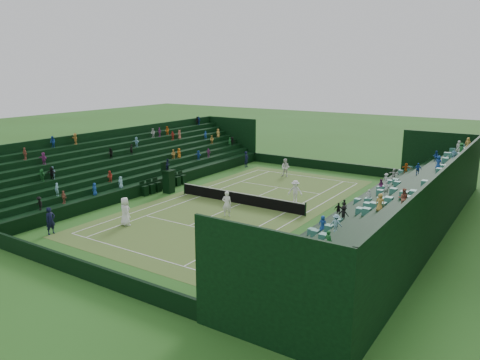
{
  "coord_description": "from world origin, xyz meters",
  "views": [
    {
      "loc": [
        19.87,
        -30.13,
        10.65
      ],
      "look_at": [
        0.0,
        0.0,
        2.0
      ],
      "focal_mm": 35.0,
      "sensor_mm": 36.0,
      "label": 1
    }
  ],
  "objects": [
    {
      "name": "player_far_east",
      "position": [
        3.4,
        3.02,
        0.9
      ],
      "size": [
        1.32,
        0.99,
        1.81
      ],
      "primitive_type": "imported",
      "rotation": [
        0.0,
        0.0,
        0.3
      ],
      "color": "white",
      "rests_on": "ground"
    },
    {
      "name": "line_judge_north",
      "position": [
        -7.42,
        12.53,
        0.88
      ],
      "size": [
        0.46,
        0.66,
        1.75
      ],
      "primitive_type": "imported",
      "rotation": [
        0.0,
        0.0,
        1.63
      ],
      "color": "black",
      "rests_on": "ground"
    },
    {
      "name": "ground",
      "position": [
        0.0,
        0.0,
        0.0
      ],
      "size": [
        160.0,
        160.0,
        0.0
      ],
      "primitive_type": "plane",
      "color": "#2C5B1C",
      "rests_on": "ground"
    },
    {
      "name": "tennis_net",
      "position": [
        0.0,
        0.0,
        0.53
      ],
      "size": [
        11.67,
        0.1,
        1.06
      ],
      "color": "black",
      "rests_on": "ground"
    },
    {
      "name": "player_near_west",
      "position": [
        -3.76,
        -8.74,
        1.01
      ],
      "size": [
        1.13,
        0.9,
        2.02
      ],
      "primitive_type": "imported",
      "rotation": [
        0.0,
        0.0,
        2.85
      ],
      "color": "white",
      "rests_on": "ground"
    },
    {
      "name": "umpire_chair",
      "position": [
        -7.2,
        -0.45,
        1.29
      ],
      "size": [
        0.96,
        0.96,
        3.03
      ],
      "color": "black",
      "rests_on": "ground"
    },
    {
      "name": "perimeter_wall_east",
      "position": [
        8.48,
        0.0,
        0.5
      ],
      "size": [
        0.2,
        31.77,
        1.0
      ],
      "primitive_type": "cube",
      "color": "black",
      "rests_on": "ground"
    },
    {
      "name": "line_judge_south",
      "position": [
        -6.57,
        -12.64,
        0.91
      ],
      "size": [
        0.46,
        0.68,
        1.82
      ],
      "primitive_type": "imported",
      "rotation": [
        0.0,
        0.0,
        1.53
      ],
      "color": "black",
      "rests_on": "ground"
    },
    {
      "name": "player_near_east",
      "position": [
        0.93,
        -3.17,
        0.96
      ],
      "size": [
        0.83,
        0.73,
        1.92
      ],
      "primitive_type": "imported",
      "rotation": [
        0.0,
        0.0,
        3.63
      ],
      "color": "white",
      "rests_on": "ground"
    },
    {
      "name": "perimeter_wall_west",
      "position": [
        -8.48,
        0.0,
        0.5
      ],
      "size": [
        0.2,
        31.77,
        1.0
      ],
      "primitive_type": "cube",
      "color": "black",
      "rests_on": "ground"
    },
    {
      "name": "north_grandstand",
      "position": [
        12.66,
        0.0,
        1.55
      ],
      "size": [
        6.6,
        32.0,
        4.9
      ],
      "color": "black",
      "rests_on": "ground"
    },
    {
      "name": "perimeter_wall_south",
      "position": [
        0.0,
        -15.88,
        0.5
      ],
      "size": [
        17.17,
        0.2,
        1.0
      ],
      "primitive_type": "cube",
      "color": "black",
      "rests_on": "ground"
    },
    {
      "name": "player_far_west",
      "position": [
        -1.58,
        10.72,
        0.92
      ],
      "size": [
        0.98,
        0.81,
        1.84
      ],
      "primitive_type": "imported",
      "rotation": [
        0.0,
        0.0,
        0.14
      ],
      "color": "white",
      "rests_on": "ground"
    },
    {
      "name": "south_grandstand",
      "position": [
        -12.66,
        0.0,
        1.55
      ],
      "size": [
        6.6,
        32.0,
        4.9
      ],
      "color": "black",
      "rests_on": "ground"
    },
    {
      "name": "court_surface",
      "position": [
        0.0,
        0.0,
        0.01
      ],
      "size": [
        12.97,
        26.77,
        0.01
      ],
      "primitive_type": "cube",
      "color": "#307326",
      "rests_on": "ground"
    },
    {
      "name": "perimeter_wall_north",
      "position": [
        0.0,
        15.88,
        0.5
      ],
      "size": [
        17.17,
        0.2,
        1.0
      ],
      "primitive_type": "cube",
      "color": "black",
      "rests_on": "ground"
    },
    {
      "name": "courtside_chairs",
      "position": [
        -8.27,
        0.15,
        0.47
      ],
      "size": [
        0.57,
        5.54,
        1.24
      ],
      "color": "black",
      "rests_on": "ground"
    }
  ]
}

